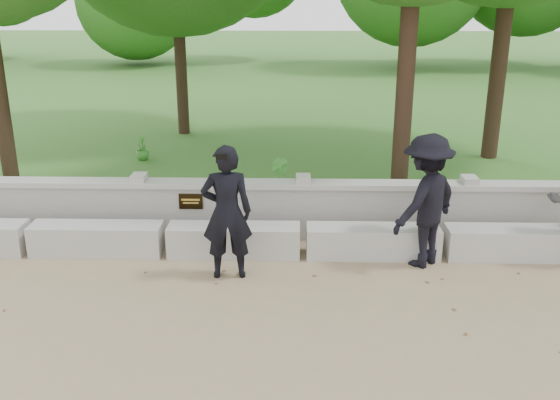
% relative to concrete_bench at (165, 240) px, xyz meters
% --- Properties ---
extents(ground, '(80.00, 80.00, 0.00)m').
position_rel_concrete_bench_xyz_m(ground, '(-0.00, -1.90, -0.22)').
color(ground, '#8B7755').
rests_on(ground, ground).
extents(lawn, '(40.00, 22.00, 0.25)m').
position_rel_concrete_bench_xyz_m(lawn, '(-0.00, 12.10, -0.10)').
color(lawn, '#3A6220').
rests_on(lawn, ground).
extents(concrete_bench, '(11.90, 0.45, 0.45)m').
position_rel_concrete_bench_xyz_m(concrete_bench, '(0.00, 0.00, 0.00)').
color(concrete_bench, '#B4B2AA').
rests_on(concrete_bench, ground).
extents(parapet_wall, '(12.50, 0.35, 0.90)m').
position_rel_concrete_bench_xyz_m(parapet_wall, '(0.00, 0.70, 0.24)').
color(parapet_wall, '#AAA8A0').
rests_on(parapet_wall, ground).
extents(man_main, '(0.70, 0.63, 1.82)m').
position_rel_concrete_bench_xyz_m(man_main, '(0.99, -0.70, 0.68)').
color(man_main, black).
rests_on(man_main, ground).
extents(visitor_mid, '(1.34, 1.33, 1.86)m').
position_rel_concrete_bench_xyz_m(visitor_mid, '(3.66, -0.24, 0.71)').
color(visitor_mid, black).
rests_on(visitor_mid, ground).
extents(shrub_b, '(0.46, 0.47, 0.67)m').
position_rel_concrete_bench_xyz_m(shrub_b, '(1.61, 1.93, 0.36)').
color(shrub_b, '#3B862D').
rests_on(shrub_b, lawn).
extents(shrub_c, '(0.66, 0.64, 0.56)m').
position_rel_concrete_bench_xyz_m(shrub_c, '(2.18, 1.40, 0.31)').
color(shrub_c, '#3B862D').
rests_on(shrub_c, lawn).
extents(shrub_d, '(0.38, 0.39, 0.52)m').
position_rel_concrete_bench_xyz_m(shrub_d, '(-1.31, 4.27, 0.29)').
color(shrub_d, '#3B862D').
rests_on(shrub_d, lawn).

